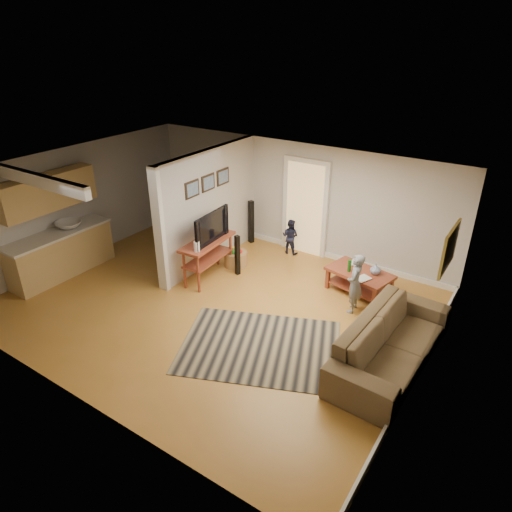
# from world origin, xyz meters

# --- Properties ---
(ground) EXTENTS (7.50, 7.50, 0.00)m
(ground) POSITION_xyz_m (0.00, 0.00, 0.00)
(ground) COLOR olive
(ground) RESTS_ON ground
(room_shell) EXTENTS (7.54, 6.02, 2.52)m
(room_shell) POSITION_xyz_m (-1.07, 0.43, 1.46)
(room_shell) COLOR beige
(room_shell) RESTS_ON ground
(area_rug) EXTENTS (3.07, 2.70, 0.01)m
(area_rug) POSITION_xyz_m (1.41, -0.61, 0.01)
(area_rug) COLOR black
(area_rug) RESTS_ON ground
(sofa) EXTENTS (1.17, 2.72, 0.78)m
(sofa) POSITION_xyz_m (3.30, 0.16, 0.00)
(sofa) COLOR #4A3C25
(sofa) RESTS_ON ground
(coffee_table) EXTENTS (1.35, 0.96, 0.72)m
(coffee_table) POSITION_xyz_m (2.11, 1.89, 0.37)
(coffee_table) COLOR maroon
(coffee_table) RESTS_ON ground
(tv_console) EXTENTS (0.60, 1.39, 1.17)m
(tv_console) POSITION_xyz_m (-0.73, 0.75, 0.77)
(tv_console) COLOR maroon
(tv_console) RESTS_ON ground
(speaker_left) EXTENTS (0.11, 0.11, 0.89)m
(speaker_left) POSITION_xyz_m (-0.34, 1.20, 0.44)
(speaker_left) COLOR black
(speaker_left) RESTS_ON ground
(speaker_right) EXTENTS (0.14, 0.14, 1.06)m
(speaker_right) POSITION_xyz_m (-1.00, 2.70, 0.53)
(speaker_right) COLOR black
(speaker_right) RESTS_ON ground
(toy_basket) EXTENTS (0.50, 0.50, 0.44)m
(toy_basket) POSITION_xyz_m (-0.60, 1.49, 0.18)
(toy_basket) COLOR #9C7A44
(toy_basket) RESTS_ON ground
(child) EXTENTS (0.34, 0.46, 1.14)m
(child) POSITION_xyz_m (2.24, 1.23, 0.00)
(child) COLOR slate
(child) RESTS_ON ground
(toddler) EXTENTS (0.42, 0.34, 0.83)m
(toddler) POSITION_xyz_m (0.08, 2.70, 0.00)
(toddler) COLOR #1B1E38
(toddler) RESTS_ON ground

